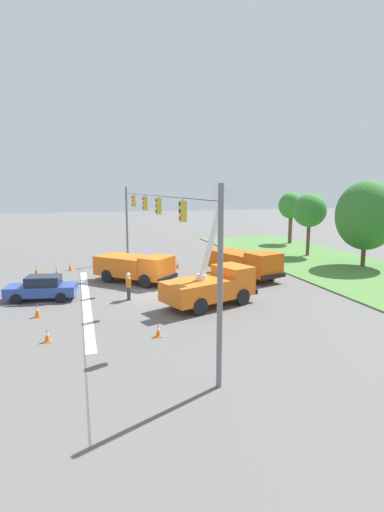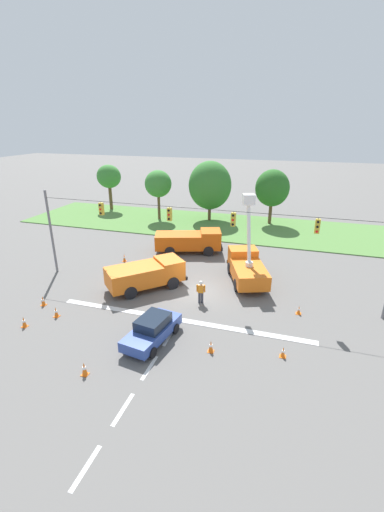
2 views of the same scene
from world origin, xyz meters
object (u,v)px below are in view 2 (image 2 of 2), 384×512
at_px(traffic_cone_lane_edge_b, 283,352).
at_px(traffic_cone_far_right, 84,369).
at_px(traffic_cone_foreground_right, 43,301).
at_px(traffic_cone_near_bucket, 183,263).
at_px(road_worker, 201,291).
at_px(tree_east, 272,188).
at_px(utility_truck_support_far, 190,240).
at_px(traffic_cone_foreground_left, 126,267).
at_px(traffic_cone_lane_edge_a, 24,322).
at_px(traffic_cone_mid_left, 56,312).
at_px(tree_far_west, 109,177).
at_px(traffic_cone_centre_line, 299,310).
at_px(tree_west, 158,184).
at_px(tree_centre, 210,185).
at_px(traffic_cone_mid_right, 124,258).
at_px(sedan_blue, 152,329).
at_px(traffic_cone_far_left, 211,346).
at_px(utility_truck_support_near, 146,274).
at_px(utility_truck_bucket_lift, 247,266).

xyz_separation_m(traffic_cone_lane_edge_b, traffic_cone_far_right, (-9.81, -4.61, 0.07)).
relative_size(traffic_cone_foreground_right, traffic_cone_near_bucket, 1.07).
bearing_deg(road_worker, tree_east, 82.90).
bearing_deg(utility_truck_support_far, traffic_cone_foreground_left, -124.11).
relative_size(road_worker, traffic_cone_lane_edge_a, 2.39).
bearing_deg(traffic_cone_mid_left, traffic_cone_lane_edge_a, -125.48).
height_order(tree_far_west, traffic_cone_foreground_left, tree_far_west).
relative_size(traffic_cone_foreground_left, traffic_cone_foreground_right, 0.82).
relative_size(traffic_cone_foreground_left, traffic_cone_centre_line, 0.98).
bearing_deg(tree_west, traffic_cone_foreground_left, -77.75).
bearing_deg(tree_centre, tree_east, 4.95).
height_order(utility_truck_support_far, traffic_cone_mid_right, utility_truck_support_far).
relative_size(traffic_cone_lane_edge_b, traffic_cone_far_right, 0.83).
distance_m(sedan_blue, traffic_cone_far_right, 4.45).
height_order(tree_far_west, traffic_cone_lane_edge_b, tree_far_west).
bearing_deg(traffic_cone_lane_edge_b, traffic_cone_centre_line, 81.48).
xyz_separation_m(tree_east, road_worker, (-2.80, -22.52, -3.62)).
distance_m(utility_truck_support_far, traffic_cone_far_right, 18.90).
bearing_deg(traffic_cone_near_bucket, sedan_blue, -80.52).
bearing_deg(traffic_cone_centre_line, traffic_cone_far_left, -129.12).
height_order(traffic_cone_near_bucket, traffic_cone_lane_edge_a, traffic_cone_lane_edge_a).
bearing_deg(utility_truck_support_near, traffic_cone_far_left, -42.84).
xyz_separation_m(traffic_cone_mid_right, traffic_cone_far_left, (11.21, -10.81, 0.00)).
height_order(utility_truck_support_far, traffic_cone_lane_edge_a, utility_truck_support_far).
relative_size(utility_truck_support_far, traffic_cone_centre_line, 11.49).
xyz_separation_m(tree_far_west, utility_truck_support_far, (16.62, -13.56, -3.62)).
xyz_separation_m(utility_truck_support_near, traffic_cone_foreground_right, (-5.96, -4.81, -0.84)).
height_order(traffic_cone_mid_right, traffic_cone_far_left, traffic_cone_far_left).
bearing_deg(tree_far_west, utility_truck_support_far, -39.20).
bearing_deg(traffic_cone_foreground_left, sedan_blue, -54.33).
xyz_separation_m(traffic_cone_mid_left, traffic_cone_far_right, (5.14, -4.40, 0.02)).
bearing_deg(utility_truck_support_near, sedan_blue, -62.86).
bearing_deg(traffic_cone_lane_edge_a, traffic_cone_centre_line, 22.32).
bearing_deg(utility_truck_bucket_lift, traffic_cone_lane_edge_b, -69.06).
bearing_deg(road_worker, utility_truck_support_near, 167.21).
height_order(utility_truck_bucket_lift, traffic_cone_far_right, utility_truck_bucket_lift).
bearing_deg(tree_far_west, traffic_cone_far_right, -62.51).
bearing_deg(tree_centre, traffic_cone_lane_edge_a, -99.99).
bearing_deg(tree_centre, traffic_cone_foreground_right, -102.57).
xyz_separation_m(tree_far_west, traffic_cone_far_right, (16.88, -32.44, -4.48)).
distance_m(utility_truck_support_near, traffic_cone_lane_edge_b, 12.30).
bearing_deg(tree_east, utility_truck_bucket_lift, -90.80).
height_order(tree_centre, traffic_cone_near_bucket, tree_centre).
relative_size(tree_west, utility_truck_support_near, 1.08).
distance_m(road_worker, traffic_cone_foreground_right, 11.39).
bearing_deg(traffic_cone_near_bucket, road_worker, -60.36).
bearing_deg(traffic_cone_mid_right, traffic_cone_far_right, -69.80).
bearing_deg(road_worker, utility_truck_bucket_lift, 61.64).
bearing_deg(tree_west, utility_truck_support_near, -70.44).
xyz_separation_m(sedan_blue, traffic_cone_near_bucket, (-1.88, 11.26, -0.45)).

